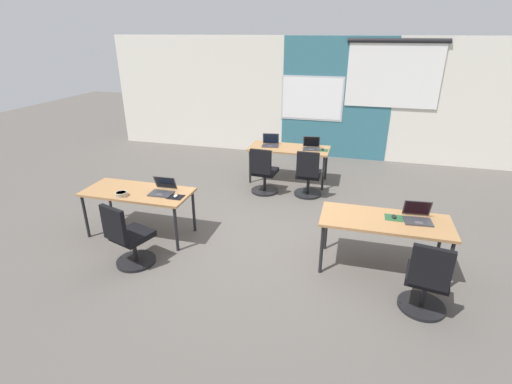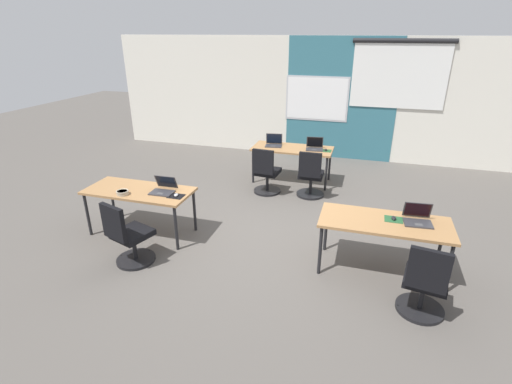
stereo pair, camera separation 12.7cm
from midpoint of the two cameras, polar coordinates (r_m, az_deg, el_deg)
ground_plane at (r=6.00m, az=0.29°, el=-5.73°), size 24.00×24.00×0.00m
back_wall_assembly at (r=9.48m, az=7.29°, el=13.96°), size 10.00×0.27×2.80m
desk_near_left at (r=5.89m, az=-17.97°, el=-0.38°), size 1.60×0.70×0.72m
desk_near_right at (r=5.02m, az=18.18°, el=-4.58°), size 1.60×0.70×0.72m
desk_far_center at (r=7.73m, az=4.54°, el=6.27°), size 1.60×0.70×0.72m
laptop_far_right at (r=7.66m, az=7.86°, el=6.83°), size 0.36×0.32×0.24m
mousepad_far_right at (r=7.61m, az=9.51°, el=6.23°), size 0.22×0.19×0.00m
mouse_far_right at (r=7.61m, az=9.52°, el=6.37°), size 0.07×0.11×0.03m
chair_far_right at (r=7.11m, az=7.35°, el=2.19°), size 0.52×0.54×0.92m
laptop_far_left at (r=7.82m, az=1.72°, el=7.37°), size 0.37×0.32×0.24m
chair_far_left at (r=7.18m, az=0.65°, el=2.62°), size 0.52×0.56×0.92m
laptop_near_right_end at (r=5.09m, az=22.52°, el=-3.45°), size 0.35×0.32×0.23m
mousepad_near_right_end at (r=5.07m, az=19.38°, el=-3.69°), size 0.22×0.19×0.00m
mouse_near_right_end at (r=5.06m, az=19.41°, el=-3.50°), size 0.06×0.10×0.03m
chair_near_right_end at (r=4.57m, az=23.55°, el=-12.52°), size 0.52×0.57×0.92m
laptop_near_left_inner at (r=5.67m, az=-14.53°, el=0.33°), size 0.34×0.33×0.22m
mousepad_near_left_inner at (r=5.50m, az=-12.66°, el=-0.74°), size 0.22×0.19×0.00m
mouse_near_left_inner at (r=5.49m, az=-12.67°, el=-0.56°), size 0.08×0.11×0.03m
chair_near_left_inner at (r=5.26m, az=-19.31°, el=-6.90°), size 0.55×0.61×0.92m
snack_bowl at (r=5.74m, az=-20.25°, el=-0.25°), size 0.18×0.18×0.06m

